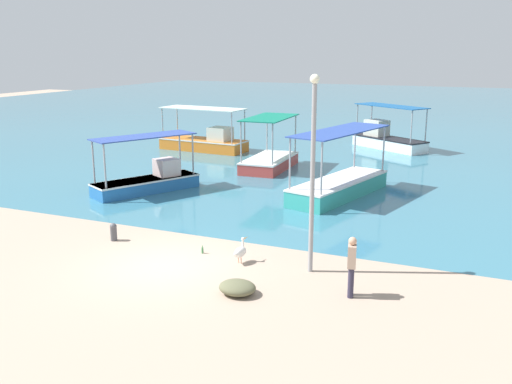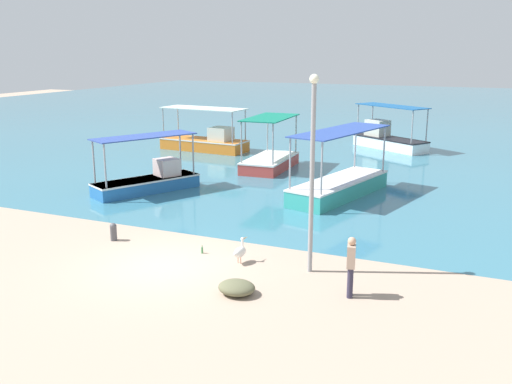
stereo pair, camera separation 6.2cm
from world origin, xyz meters
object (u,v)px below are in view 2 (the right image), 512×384
Objects in this scene: pelican at (240,252)px; mooring_bollard at (113,231)px; fishing_boat_near_right at (206,141)px; fishing_boat_center at (388,138)px; fishing_boat_far_left at (149,179)px; net_pile at (237,288)px; lamp_post at (312,165)px; glass_bottle at (202,250)px; fishing_boat_far_right at (339,184)px; fisherman_standing at (351,265)px; fishing_boat_near_left at (270,160)px.

mooring_bollard is (-4.98, 0.20, -0.04)m from pelican.
fishing_boat_center is at bearing 27.21° from fishing_boat_near_right.
fishing_boat_center is at bearing 77.44° from mooring_bollard.
fishing_boat_far_left reaches higher than mooring_bollard.
fishing_boat_center is 25.33m from net_pile.
mooring_bollard reaches higher than net_pile.
fishing_boat_far_left is 0.88× the size of lamp_post.
fishing_boat_near_right is at bearing 108.12° from mooring_bollard.
glass_bottle is at bearing -45.34° from fishing_boat_far_left.
pelican is (7.85, -6.71, -0.20)m from fishing_boat_far_left.
fishing_boat_center is (10.81, 5.56, 0.06)m from fishing_boat_near_right.
mooring_bollard is 3.48m from glass_bottle.
fishing_boat_far_right is (8.47, 2.59, 0.00)m from fishing_boat_far_left.
fisherman_standing is at bearing -39.32° from lamp_post.
fishing_boat_far_left is 7.11m from mooring_bollard.
mooring_bollard is at bearing -66.18° from fishing_boat_far_left.
net_pile is at bearing -67.09° from pelican.
mooring_bollard is at bearing 158.13° from net_pile.
pelican is at bearing -2.32° from mooring_bollard.
fisherman_standing is 5.52m from glass_bottle.
fishing_boat_near_right is 21.81m from lamp_post.
fishing_boat_center is 0.93× the size of lamp_post.
fishing_boat_far_left is at bearing -75.47° from fishing_boat_near_right.
fishing_boat_far_right is at bearing -88.00° from fishing_boat_center.
fishing_boat_near_right is 1.02× the size of lamp_post.
mooring_bollard is 2.34× the size of glass_bottle.
fisherman_standing is at bearing -52.24° from fishing_boat_near_right.
fishing_boat_center is 5.20× the size of net_pile.
net_pile is (0.78, -25.31, -0.50)m from fishing_boat_center.
lamp_post is at bearing 5.39° from pelican.
mooring_bollard is (5.69, -17.39, -0.30)m from fishing_boat_near_right.
fishing_boat_near_left is at bearing 108.42° from pelican.
lamp_post is at bearing -63.29° from fishing_boat_near_left.
pelican is (10.67, -17.59, -0.26)m from fishing_boat_near_right.
mooring_bollard is at bearing 171.76° from fisherman_standing.
fishing_boat_near_left reaches higher than fishing_boat_near_right.
fishing_boat_near_left is (6.10, -3.87, -0.10)m from fishing_boat_near_right.
fishing_boat_near_right is at bearing 127.76° from fisherman_standing.
fishing_boat_far_right is 9.32m from pelican.
glass_bottle is at bearing 134.62° from net_pile.
fishing_boat_center is (7.98, 16.44, 0.11)m from fishing_boat_far_left.
fishing_boat_far_left is 11.25m from fishing_boat_near_right.
fishing_boat_near_right is 14.01m from fishing_boat_far_right.
lamp_post reaches higher than fishing_boat_near_right.
fisherman_standing is at bearing -8.24° from mooring_bollard.
fishing_boat_far_right is 10.36× the size of mooring_bollard.
lamp_post is (2.09, -22.94, 2.59)m from fishing_boat_center.
fisherman_standing reaches higher than pelican.
glass_bottle is (3.07, -13.44, -0.43)m from fishing_boat_near_left.
fishing_boat_near_right is at bearing 143.69° from fishing_boat_far_right.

